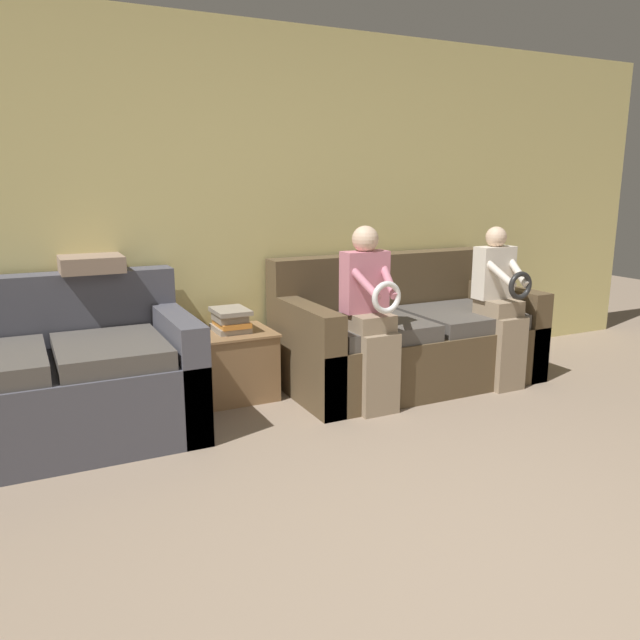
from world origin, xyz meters
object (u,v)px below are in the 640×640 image
(couch_side, at_px, (52,383))
(child_left_seated, at_px, (371,311))
(child_right_seated, at_px, (501,301))
(throw_pillow, at_px, (91,263))
(side_shelf, at_px, (232,363))
(couch_main, at_px, (405,338))
(book_stack, at_px, (231,320))

(couch_side, relative_size, child_left_seated, 1.33)
(child_left_seated, bearing_deg, child_right_seated, -0.24)
(child_right_seated, distance_m, throw_pillow, 2.81)
(side_shelf, bearing_deg, child_left_seated, -39.12)
(couch_main, height_order, side_shelf, couch_main)
(couch_main, distance_m, book_stack, 1.32)
(couch_main, xyz_separation_m, child_right_seated, (0.54, -0.41, 0.31))
(couch_side, distance_m, side_shelf, 1.18)
(child_right_seated, distance_m, book_stack, 1.94)
(throw_pillow, bearing_deg, book_stack, -8.10)
(couch_main, distance_m, side_shelf, 1.31)
(couch_side, height_order, child_right_seated, child_right_seated)
(couch_side, xyz_separation_m, book_stack, (1.16, 0.23, 0.21))
(couch_main, bearing_deg, child_left_seated, -143.11)
(couch_main, height_order, child_right_seated, child_right_seated)
(child_left_seated, height_order, side_shelf, child_left_seated)
(couch_side, distance_m, throw_pillow, 0.79)
(child_right_seated, relative_size, book_stack, 3.90)
(child_left_seated, height_order, book_stack, child_left_seated)
(child_right_seated, distance_m, side_shelf, 1.98)
(book_stack, bearing_deg, throw_pillow, 171.90)
(child_left_seated, bearing_deg, book_stack, 140.49)
(couch_main, relative_size, child_right_seated, 1.62)
(book_stack, distance_m, throw_pillow, 0.97)
(side_shelf, relative_size, throw_pillow, 1.50)
(couch_side, relative_size, throw_pillow, 4.25)
(side_shelf, xyz_separation_m, book_stack, (0.00, 0.00, 0.31))
(child_right_seated, height_order, throw_pillow, child_right_seated)
(throw_pillow, bearing_deg, couch_side, -130.23)
(side_shelf, height_order, book_stack, book_stack)
(book_stack, bearing_deg, couch_main, -9.14)
(book_stack, bearing_deg, side_shelf, -131.94)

